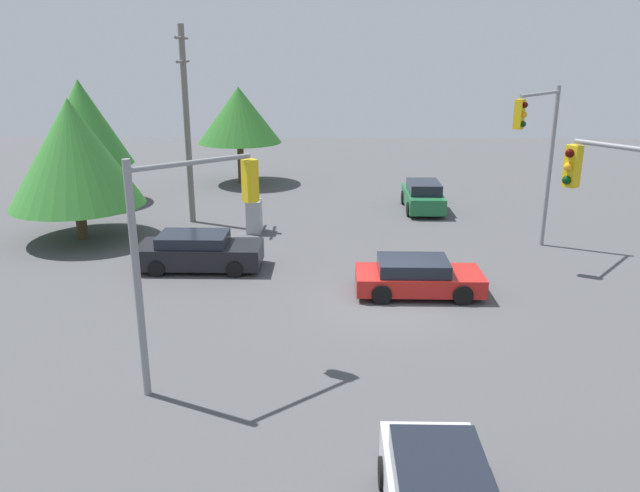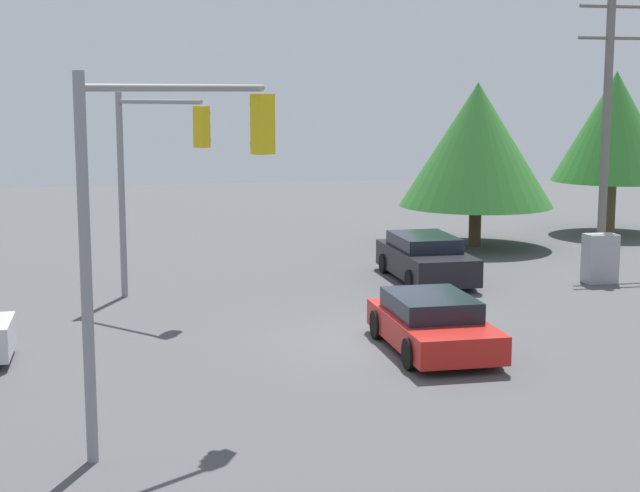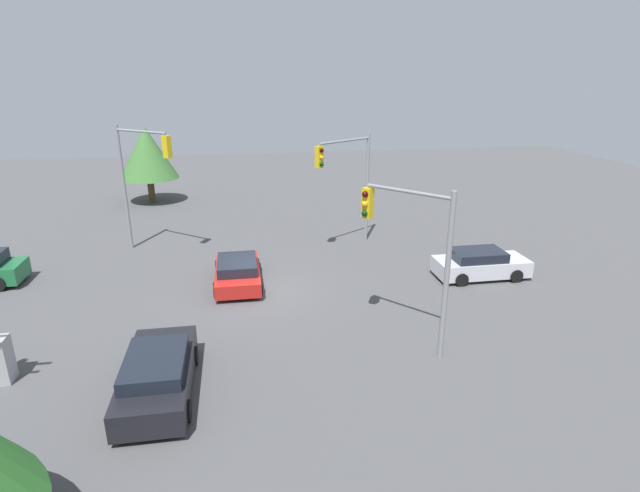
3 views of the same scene
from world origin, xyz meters
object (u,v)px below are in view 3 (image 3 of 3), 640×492
Objects in this scene: sedan_silver at (480,264)px; traffic_signal_cross at (349,172)px; sedan_red at (238,272)px; sedan_dark at (158,374)px; traffic_signal_main at (140,168)px; traffic_signal_aux at (411,239)px.

sedan_silver is 8.18m from traffic_signal_cross.
sedan_silver is at bearing -5.17° from sedan_red.
sedan_dark is at bearing -63.03° from sedan_silver.
traffic_signal_cross is at bearing -136.22° from sedan_silver.
traffic_signal_main is 15.42m from traffic_signal_aux.
traffic_signal_main is at bearing 99.71° from sedan_dark.
traffic_signal_cross is (8.39, 12.22, 3.46)m from sedan_dark.
sedan_red is 8.20m from traffic_signal_cross.
traffic_signal_cross is at bearing 35.56° from traffic_signal_main.
traffic_signal_cross is (6.00, 4.34, 3.53)m from sedan_red.
sedan_dark is 8.89m from traffic_signal_aux.
traffic_signal_main is (-15.74, 6.13, 3.84)m from sedan_silver.
sedan_red is at bearing -8.20° from traffic_signal_main.
traffic_signal_cross is at bearing -42.06° from traffic_signal_aux.
traffic_signal_main is at bearing 1.58° from traffic_signal_aux.
sedan_red is at bearing 73.16° from sedan_dark.
sedan_red is 9.12m from traffic_signal_aux.
traffic_signal_main is at bearing 132.00° from sedan_red.
sedan_silver is at bearing -86.25° from traffic_signal_aux.
sedan_red is 0.70× the size of traffic_signal_cross.
traffic_signal_aux is at bearing -7.94° from traffic_signal_main.
sedan_dark is 0.81× the size of traffic_signal_aux.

